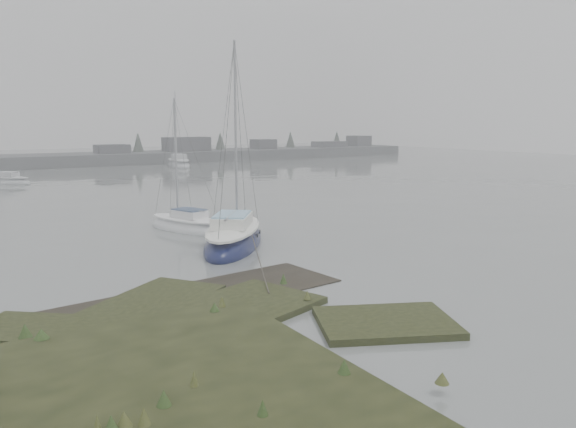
# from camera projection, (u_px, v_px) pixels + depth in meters

# --- Properties ---
(ground) EXTENTS (160.00, 160.00, 0.00)m
(ground) POSITION_uv_depth(u_px,v_px,m) (90.00, 197.00, 39.93)
(ground) COLOR slate
(ground) RESTS_ON ground
(far_shoreline) EXTENTS (60.00, 8.00, 4.15)m
(far_shoreline) POSITION_uv_depth(u_px,v_px,m) (229.00, 153.00, 80.54)
(far_shoreline) COLOR #4C4F51
(far_shoreline) RESTS_ON ground
(sailboat_main) EXTENTS (5.78, 6.64, 9.42)m
(sailboat_main) POSITION_uv_depth(u_px,v_px,m) (234.00, 239.00, 24.21)
(sailboat_main) COLOR #0B1037
(sailboat_main) RESTS_ON ground
(sailboat_white) EXTENTS (3.23, 5.18, 6.95)m
(sailboat_white) POSITION_uv_depth(u_px,v_px,m) (187.00, 226.00, 27.75)
(sailboat_white) COLOR white
(sailboat_white) RESTS_ON ground
(sailboat_far_a) EXTENTS (4.47, 4.60, 6.82)m
(sailboat_far_a) POSITION_uv_depth(u_px,v_px,m) (6.00, 181.00, 48.63)
(sailboat_far_a) COLOR silver
(sailboat_far_a) RESTS_ON ground
(sailboat_far_b) EXTENTS (3.35, 7.17, 9.73)m
(sailboat_far_b) POSITION_uv_depth(u_px,v_px,m) (179.00, 164.00, 67.66)
(sailboat_far_b) COLOR silver
(sailboat_far_b) RESTS_ON ground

